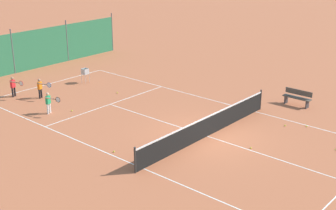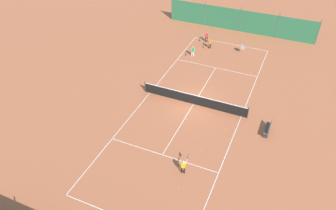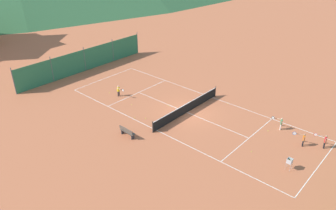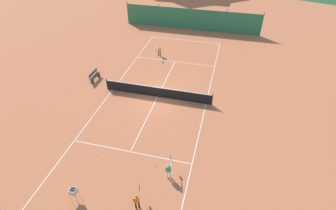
% 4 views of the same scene
% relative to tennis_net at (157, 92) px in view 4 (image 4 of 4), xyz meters
% --- Properties ---
extents(ground_plane, '(600.00, 600.00, 0.00)m').
position_rel_tennis_net_xyz_m(ground_plane, '(0.00, 0.00, -0.50)').
color(ground_plane, '#B7603D').
extents(court_line_markings, '(8.25, 23.85, 0.01)m').
position_rel_tennis_net_xyz_m(court_line_markings, '(0.00, 0.00, -0.50)').
color(court_line_markings, white).
rests_on(court_line_markings, ground).
extents(tennis_net, '(9.18, 0.08, 1.06)m').
position_rel_tennis_net_xyz_m(tennis_net, '(0.00, 0.00, 0.00)').
color(tennis_net, '#2D2D2D').
rests_on(tennis_net, ground).
extents(windscreen_fence_far, '(17.28, 0.08, 2.90)m').
position_rel_tennis_net_xyz_m(windscreen_fence_far, '(-0.00, 15.50, 0.81)').
color(windscreen_fence_far, '#2D754C').
rests_on(windscreen_fence_far, ground).
extents(player_far_service, '(0.38, 0.99, 1.14)m').
position_rel_tennis_net_xyz_m(player_far_service, '(-1.92, 7.27, 0.17)').
color(player_far_service, black).
rests_on(player_far_service, ground).
extents(player_near_service, '(0.36, 0.99, 1.11)m').
position_rel_tennis_net_xyz_m(player_near_service, '(2.91, -7.65, 0.15)').
color(player_near_service, white).
rests_on(player_near_service, ground).
extents(player_near_baseline, '(0.36, 0.98, 1.11)m').
position_rel_tennis_net_xyz_m(player_near_baseline, '(1.79, -9.99, 0.15)').
color(player_near_baseline, black).
rests_on(player_near_baseline, ground).
extents(tennis_ball_service_box, '(0.07, 0.07, 0.07)m').
position_rel_tennis_net_xyz_m(tennis_ball_service_box, '(-3.93, 2.86, -0.47)').
color(tennis_ball_service_box, '#CCE033').
rests_on(tennis_ball_service_box, ground).
extents(tennis_ball_by_net_right, '(0.07, 0.07, 0.07)m').
position_rel_tennis_net_xyz_m(tennis_ball_by_net_right, '(3.86, -1.93, -0.47)').
color(tennis_ball_by_net_right, '#CCE033').
rests_on(tennis_ball_by_net_right, ground).
extents(tennis_ball_far_corner, '(0.07, 0.07, 0.07)m').
position_rel_tennis_net_xyz_m(tennis_ball_far_corner, '(-0.15, 2.16, -0.47)').
color(tennis_ball_far_corner, '#CCE033').
rests_on(tennis_ball_far_corner, ground).
extents(tennis_ball_alley_left, '(0.07, 0.07, 0.07)m').
position_rel_tennis_net_xyz_m(tennis_ball_alley_left, '(-1.53, -7.46, -0.47)').
color(tennis_ball_alley_left, '#CCE033').
rests_on(tennis_ball_alley_left, ground).
extents(tennis_ball_alley_right, '(0.07, 0.07, 0.07)m').
position_rel_tennis_net_xyz_m(tennis_ball_alley_right, '(1.98, -7.09, -0.47)').
color(tennis_ball_alley_right, '#CCE033').
rests_on(tennis_ball_alley_right, ground).
extents(tennis_ball_by_net_left, '(0.07, 0.07, 0.07)m').
position_rel_tennis_net_xyz_m(tennis_ball_by_net_left, '(-3.34, 2.06, -0.47)').
color(tennis_ball_by_net_left, '#CCE033').
rests_on(tennis_ball_by_net_left, ground).
extents(tennis_ball_mid_court, '(0.07, 0.07, 0.07)m').
position_rel_tennis_net_xyz_m(tennis_ball_mid_court, '(-2.37, 4.91, -0.47)').
color(tennis_ball_mid_court, '#CCE033').
rests_on(tennis_ball_mid_court, ground).
extents(tennis_ball_near_corner, '(0.07, 0.07, 0.07)m').
position_rel_tennis_net_xyz_m(tennis_ball_near_corner, '(-2.09, 8.57, -0.47)').
color(tennis_ball_near_corner, '#CCE033').
rests_on(tennis_ball_near_corner, ground).
extents(ball_hopper, '(0.36, 0.36, 0.89)m').
position_rel_tennis_net_xyz_m(ball_hopper, '(-1.67, -10.39, 0.16)').
color(ball_hopper, '#B7B7BC').
rests_on(ball_hopper, ground).
extents(courtside_bench, '(0.36, 1.50, 0.84)m').
position_rel_tennis_net_xyz_m(courtside_bench, '(-6.34, 1.15, -0.05)').
color(courtside_bench, '#51473D').
rests_on(courtside_bench, ground).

